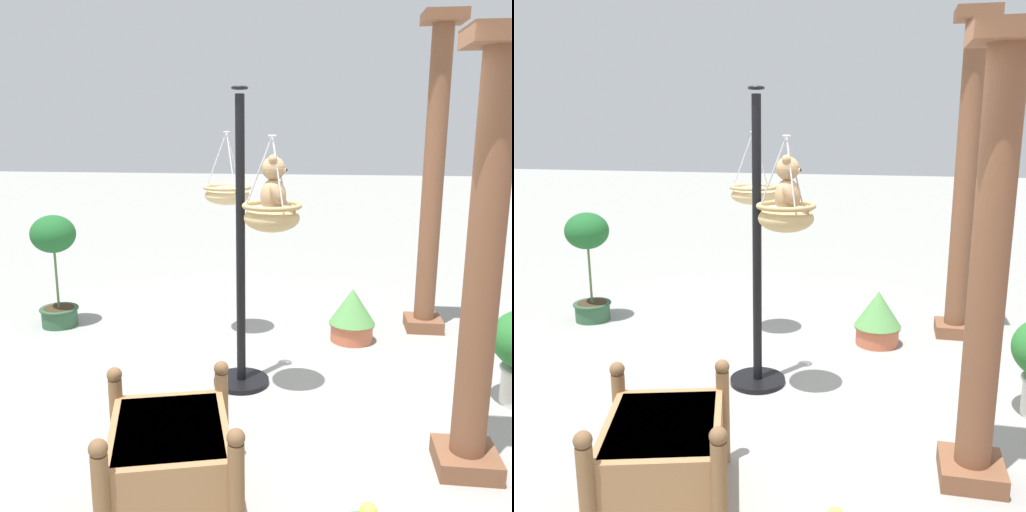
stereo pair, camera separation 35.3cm
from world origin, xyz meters
The scene contains 10 objects.
ground_plane centered at (0.00, 0.00, 0.00)m, with size 40.00×40.00×0.00m, color gray.
display_pole_central centered at (-0.21, -0.07, 0.70)m, with size 0.44×0.44×2.29m.
hanging_basket_with_teddy centered at (-0.06, 0.18, 1.39)m, with size 0.43×0.43×0.68m.
teddy_bear centered at (-0.06, 0.20, 1.58)m, with size 0.30×0.26×0.43m.
hanging_basket_left_high centered at (-1.26, -0.35, 1.40)m, with size 0.45×0.45×0.67m.
greenhouse_pillar_left centered at (-1.67, 1.58, 1.46)m, with size 0.38×0.38×3.02m.
greenhouse_pillar_far_back centered at (0.78, 1.44, 1.21)m, with size 0.38×0.38×2.51m.
wooden_planter_box centered at (1.35, -0.21, 0.27)m, with size 1.00×0.88×0.67m.
potted_plant_flowering_red centered at (-1.25, 0.84, 0.26)m, with size 0.44×0.44×0.52m.
potted_plant_small_succulent centered at (-1.32, -2.12, 0.71)m, with size 0.44×0.44×1.15m.
Camera 2 is at (3.91, 0.91, 2.02)m, focal length 40.00 mm.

